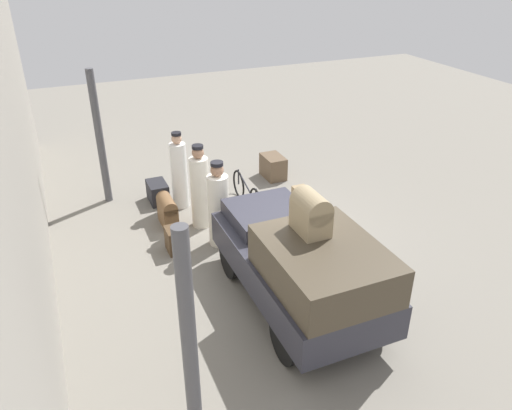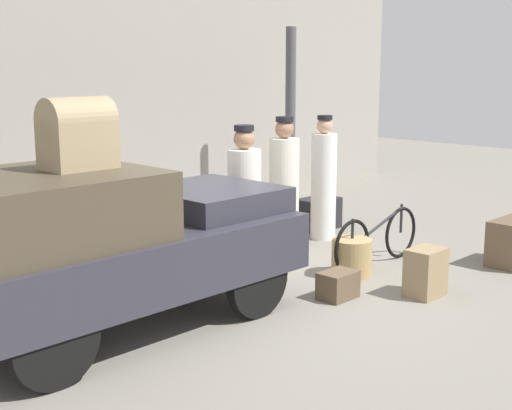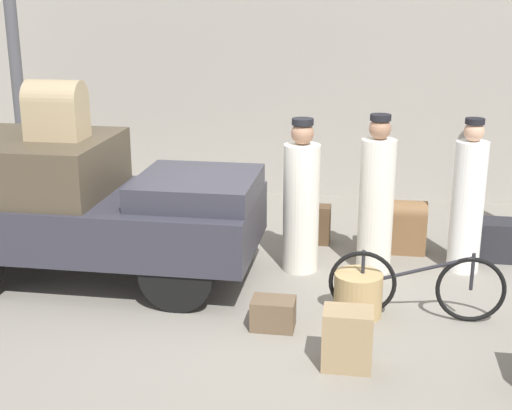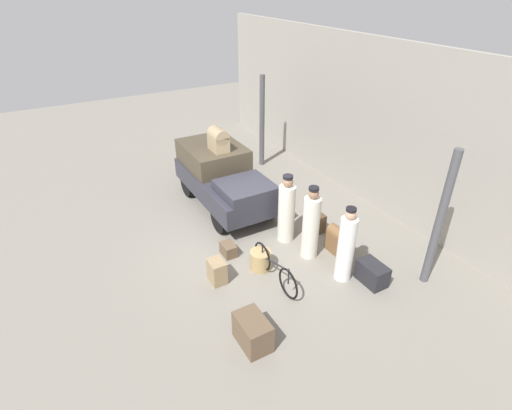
# 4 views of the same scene
# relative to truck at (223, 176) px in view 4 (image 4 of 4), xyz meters

# --- Properties ---
(ground_plane) EXTENTS (30.00, 30.00, 0.00)m
(ground_plane) POSITION_rel_truck_xyz_m (1.81, -0.26, -0.89)
(ground_plane) COLOR gray
(station_building_facade) EXTENTS (16.00, 0.15, 4.50)m
(station_building_facade) POSITION_rel_truck_xyz_m (1.81, 3.82, 1.36)
(station_building_facade) COLOR gray
(station_building_facade) RESTS_ON ground
(canopy_pillar_left) EXTENTS (0.17, 0.17, 3.09)m
(canopy_pillar_left) POSITION_rel_truck_xyz_m (-1.83, 2.35, 0.66)
(canopy_pillar_left) COLOR #4C4C51
(canopy_pillar_left) RESTS_ON ground
(canopy_pillar_right) EXTENTS (0.17, 0.17, 3.09)m
(canopy_pillar_right) POSITION_rel_truck_xyz_m (5.27, 2.35, 0.66)
(canopy_pillar_right) COLOR #4C4C51
(canopy_pillar_right) RESTS_ON ground
(truck) EXTENTS (3.64, 1.70, 1.59)m
(truck) POSITION_rel_truck_xyz_m (0.00, 0.00, 0.00)
(truck) COLOR black
(truck) RESTS_ON ground
(bicycle) EXTENTS (1.72, 0.04, 0.72)m
(bicycle) POSITION_rel_truck_xyz_m (3.69, -0.55, -0.54)
(bicycle) COLOR black
(bicycle) RESTS_ON ground
(wicker_basket) EXTENTS (0.48, 0.48, 0.45)m
(wicker_basket) POSITION_rel_truck_xyz_m (3.12, -0.57, -0.66)
(wicker_basket) COLOR tan
(wicker_basket) RESTS_ON ground
(porter_with_bicycle) EXTENTS (0.41, 0.41, 1.78)m
(porter_with_bicycle) POSITION_rel_truck_xyz_m (2.43, 0.56, -0.07)
(porter_with_bicycle) COLOR silver
(porter_with_bicycle) RESTS_ON ground
(porter_carrying_trunk) EXTENTS (0.37, 0.37, 1.79)m
(porter_carrying_trunk) POSITION_rel_truck_xyz_m (4.31, 0.84, -0.06)
(porter_carrying_trunk) COLOR white
(porter_carrying_trunk) RESTS_ON ground
(porter_standing_middle) EXTENTS (0.40, 0.40, 1.83)m
(porter_standing_middle) POSITION_rel_truck_xyz_m (3.28, 0.67, -0.05)
(porter_standing_middle) COLOR silver
(porter_standing_middle) RESTS_ON ground
(suitcase_tan_flat) EXTENTS (0.67, 0.42, 0.48)m
(suitcase_tan_flat) POSITION_rel_truck_xyz_m (4.74, 1.28, -0.65)
(suitcase_tan_flat) COLOR #232328
(suitcase_tan_flat) RESTS_ON ground
(trunk_wicker_pale) EXTENTS (0.73, 0.48, 0.58)m
(trunk_wicker_pale) POSITION_rel_truck_xyz_m (4.93, -1.78, -0.60)
(trunk_wicker_pale) COLOR brown
(trunk_wicker_pale) RESTS_ON ground
(suitcase_black_upright) EXTENTS (0.45, 0.25, 0.50)m
(suitcase_black_upright) POSITION_rel_truck_xyz_m (2.50, 1.50, -0.64)
(suitcase_black_upright) COLOR #4C3823
(suitcase_black_upright) RESTS_ON ground
(trunk_barrel_dark) EXTENTS (0.68, 0.31, 0.67)m
(trunk_barrel_dark) POSITION_rel_truck_xyz_m (3.57, 1.33, -0.53)
(trunk_barrel_dark) COLOR brown
(trunk_barrel_dark) RESTS_ON ground
(trunk_umber_medium) EXTENTS (0.42, 0.30, 0.30)m
(trunk_umber_medium) POSITION_rel_truck_xyz_m (2.32, -0.99, -0.74)
(trunk_umber_medium) COLOR brown
(trunk_umber_medium) RESTS_ON ground
(suitcase_small_leather) EXTENTS (0.43, 0.32, 0.53)m
(suitcase_small_leather) POSITION_rel_truck_xyz_m (3.05, -1.63, -0.62)
(suitcase_small_leather) COLOR #937A56
(suitcase_small_leather) RESTS_ON ground
(trunk_on_truck_roof) EXTENTS (0.61, 0.42, 0.64)m
(trunk_on_truck_roof) POSITION_rel_truck_xyz_m (-0.19, 0.00, 1.02)
(trunk_on_truck_roof) COLOR #9E8966
(trunk_on_truck_roof) RESTS_ON truck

